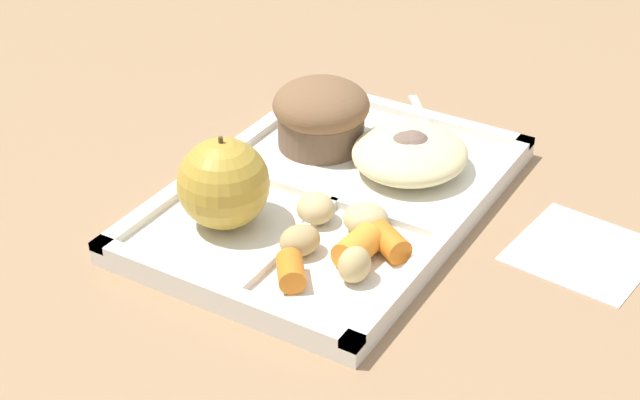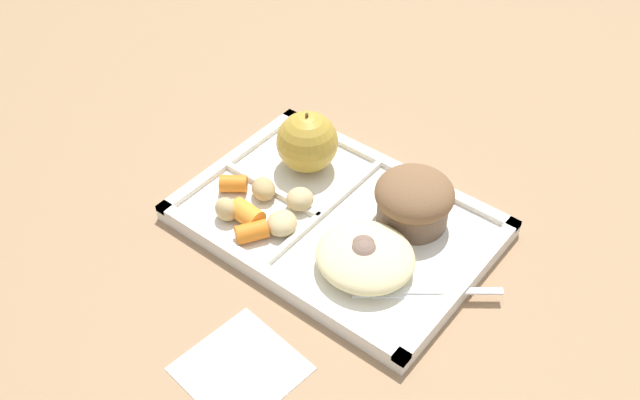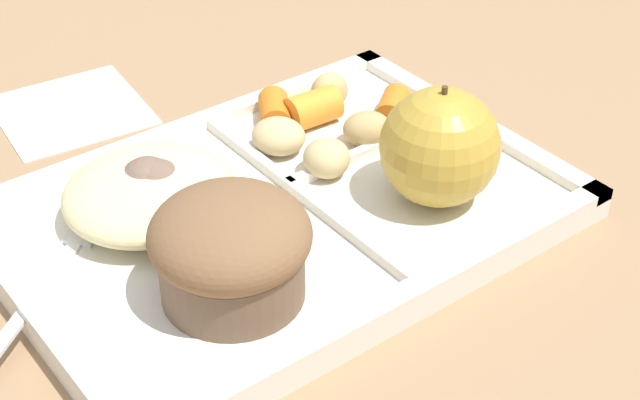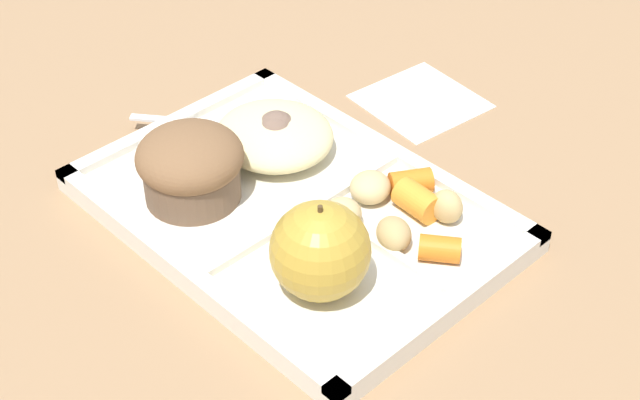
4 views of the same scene
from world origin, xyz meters
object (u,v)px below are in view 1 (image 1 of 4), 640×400
at_px(plastic_fork, 432,139).
at_px(lunch_tray, 331,199).
at_px(green_apple, 223,183).
at_px(bran_muffin, 321,114).

bearing_deg(plastic_fork, lunch_tray, 165.25).
relative_size(green_apple, plastic_fork, 0.61).
bearing_deg(plastic_fork, bran_muffin, 125.60).
height_order(lunch_tray, plastic_fork, lunch_tray).
xyz_separation_m(lunch_tray, bran_muffin, (0.07, 0.05, 0.04)).
height_order(green_apple, plastic_fork, green_apple).
relative_size(lunch_tray, bran_muffin, 3.85).
height_order(bran_muffin, plastic_fork, bran_muffin).
bearing_deg(green_apple, plastic_fork, -21.72).
bearing_deg(plastic_fork, green_apple, 158.28).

